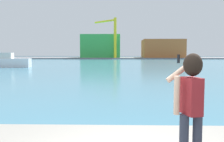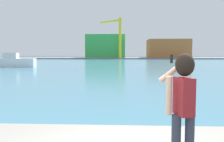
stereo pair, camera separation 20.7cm
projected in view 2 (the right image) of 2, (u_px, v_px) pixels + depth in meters
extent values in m
plane|color=#334751|center=(123.00, 63.00, 53.64)|extent=(220.00, 220.00, 0.00)
cube|color=teal|center=(123.00, 63.00, 55.63)|extent=(140.00, 100.00, 0.02)
cube|color=gray|center=(123.00, 58.00, 95.45)|extent=(140.00, 20.00, 0.45)
cylinder|color=#2D3342|center=(176.00, 141.00, 3.62)|extent=(0.14, 0.14, 0.82)
cylinder|color=#2D3342|center=(189.00, 142.00, 3.61)|extent=(0.14, 0.14, 0.82)
cube|color=maroon|center=(184.00, 96.00, 3.56)|extent=(0.27, 0.38, 0.56)
sphere|color=#E0B293|center=(184.00, 65.00, 3.52)|extent=(0.22, 0.22, 0.22)
ellipsoid|color=black|center=(185.00, 65.00, 3.50)|extent=(0.28, 0.26, 0.34)
cylinder|color=#E0B293|center=(169.00, 96.00, 3.57)|extent=(0.09, 0.09, 0.58)
cylinder|color=#E0B293|center=(175.00, 70.00, 3.74)|extent=(0.53, 0.20, 0.40)
cube|color=black|center=(171.00, 59.00, 3.84)|extent=(0.03, 0.07, 0.14)
cube|color=white|center=(16.00, 63.00, 38.55)|extent=(6.19, 2.67, 1.39)
cube|color=silver|center=(11.00, 56.00, 38.42)|extent=(2.25, 1.76, 0.92)
cube|color=green|center=(106.00, 46.00, 93.95)|extent=(14.98, 9.57, 8.81)
cube|color=#B26633|center=(168.00, 49.00, 92.82)|extent=(15.30, 12.36, 6.92)
cylinder|color=yellow|center=(120.00, 38.00, 87.03)|extent=(1.00, 1.00, 14.54)
cylinder|color=yellow|center=(110.00, 21.00, 90.62)|extent=(8.46, 8.32, 0.70)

